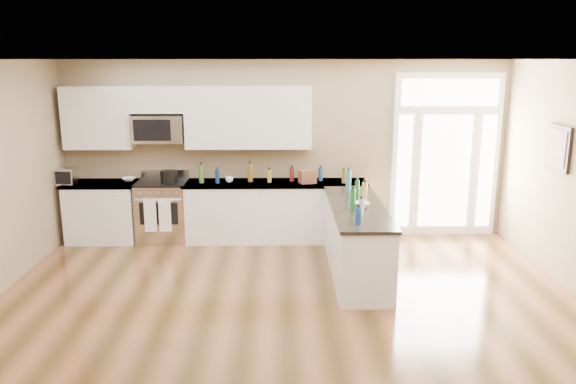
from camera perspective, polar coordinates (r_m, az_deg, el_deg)
The scene contains 19 objects.
ground at distance 5.59m, azimuth 0.10°, elevation -16.74°, with size 8.00×8.00×0.00m, color #483114.
room_shell at distance 4.96m, azimuth 0.10°, elevation 0.60°, with size 8.00×8.00×8.00m.
back_cabinet_left at distance 9.28m, azimuth -18.27°, elevation -2.09°, with size 1.10×0.66×0.94m.
back_cabinet_right at distance 8.85m, azimuth -1.25°, elevation -2.15°, with size 2.85×0.66×0.94m.
peninsula_cabinet at distance 7.53m, azimuth 6.94°, elevation -5.08°, with size 0.69×2.32×0.94m.
upper_cabinet_left at distance 9.16m, azimuth -18.74°, elevation 7.16°, with size 1.04×0.33×0.95m, color white.
upper_cabinet_right at distance 8.73m, azimuth -4.04°, elevation 7.56°, with size 1.94×0.33×0.95m, color white.
upper_cabinet_short at distance 8.89m, azimuth -13.10°, elevation 9.13°, with size 0.82×0.33×0.40m, color white.
microwave at distance 8.90m, azimuth -13.00°, elevation 6.29°, with size 0.78×0.41×0.42m.
entry_door at distance 9.29m, azimuth 15.69°, elevation 3.57°, with size 1.70×0.10×2.60m.
wall_art_near at distance 7.95m, azimuth 25.76°, elevation 4.06°, with size 0.05×0.58×0.58m.
kitchen_range at distance 9.03m, azimuth -12.57°, elevation -1.88°, with size 0.77×0.69×1.08m.
stockpot at distance 8.81m, azimuth -12.01°, elevation 1.58°, with size 0.26×0.26×0.20m, color black.
toaster_oven at distance 9.18m, azimuth -21.64°, elevation 1.51°, with size 0.29×0.23×0.25m, color silver.
cardboard_box at distance 8.63m, azimuth 1.99°, elevation 1.57°, with size 0.25×0.18×0.20m, color brown.
bowl_left at distance 9.15m, azimuth -15.86°, elevation 1.27°, with size 0.21×0.21×0.05m, color white.
bowl_peninsula at distance 7.31m, azimuth 7.51°, elevation -1.27°, with size 0.20×0.20×0.06m, color white.
cup_counter at distance 8.74m, azimuth -5.98°, elevation 1.29°, with size 0.12×0.12×0.09m, color white.
counter_bottles at distance 8.07m, azimuth 1.59°, elevation 0.91°, with size 2.40×2.45×0.32m.
Camera 1 is at (-0.07, -4.84, 2.81)m, focal length 35.00 mm.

